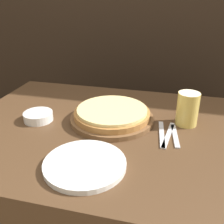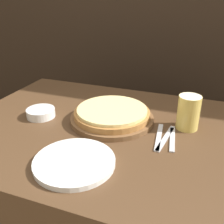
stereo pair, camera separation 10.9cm
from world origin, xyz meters
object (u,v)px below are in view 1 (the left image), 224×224
Objects in this scene: beer_glass at (188,108)px; fork at (162,134)px; dinner_plate at (85,164)px; dinner_knife at (168,135)px; spoon at (175,136)px; side_bowl at (38,116)px; pizza_on_board at (112,115)px.

beer_glass is 0.16m from fork.
dinner_knife is at bearing 46.62° from dinner_plate.
spoon is at bearing 43.83° from dinner_plate.
beer_glass is 1.12× the size of side_bowl.
dinner_knife is at bearing 0.44° from side_bowl.
pizza_on_board is 0.25m from dinner_knife.
fork is 1.00× the size of dinner_knife.
dinner_knife is (0.02, 0.00, 0.00)m from fork.
pizza_on_board is at bearing 164.08° from dinner_knife.
spoon is at bearing 0.00° from fork.
fork is at bearing 180.00° from dinner_knife.
dinner_plate is at bearing -136.17° from spoon.
beer_glass is at bearing 10.96° from side_bowl.
fork is at bearing 0.46° from side_bowl.
dinner_knife is (-0.06, -0.11, -0.07)m from beer_glass.
beer_glass reaches higher than dinner_knife.
side_bowl is at bearing -179.54° from fork.
beer_glass is 0.49m from dinner_plate.
pizza_on_board is at bearing 165.53° from spoon.
dinner_plate is 0.39m from side_bowl.
pizza_on_board reaches higher than side_bowl.
pizza_on_board is 2.87× the size of side_bowl.
fork is at bearing 49.70° from dinner_plate.
dinner_plate is 1.30× the size of fork.
side_bowl is 0.71× the size of spoon.
side_bowl is at bearing 139.41° from dinner_plate.
spoon is (0.56, 0.00, -0.02)m from side_bowl.
beer_glass is at bearing 71.12° from spoon.
side_bowl reaches higher than fork.
fork is 0.02m from dinner_knife.
side_bowl is at bearing -179.58° from spoon.
dinner_knife is at bearing 180.00° from spoon.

